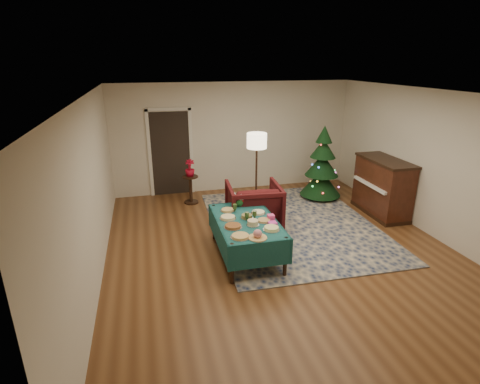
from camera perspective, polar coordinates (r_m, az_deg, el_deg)
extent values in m
plane|color=#593319|center=(6.77, 6.24, -8.80)|extent=(7.00, 7.00, 0.00)
plane|color=white|center=(5.98, 7.22, 14.61)|extent=(7.00, 7.00, 0.00)
plane|color=beige|center=(9.49, -0.87, 8.33)|extent=(6.00, 0.00, 6.00)
plane|color=beige|center=(3.52, 28.03, -14.85)|extent=(6.00, 0.00, 6.00)
plane|color=beige|center=(5.91, -21.65, -0.13)|extent=(0.00, 7.00, 7.00)
plane|color=beige|center=(7.81, 27.78, 3.57)|extent=(0.00, 7.00, 7.00)
cube|color=black|center=(9.31, -10.50, 5.70)|extent=(0.92, 0.02, 2.04)
cube|color=silver|center=(9.28, -13.60, 5.62)|extent=(0.08, 0.04, 2.14)
cube|color=silver|center=(9.34, -7.44, 6.10)|extent=(0.08, 0.04, 2.14)
cube|color=silver|center=(9.11, -10.92, 12.29)|extent=(1.08, 0.04, 0.08)
cube|color=#122045|center=(7.78, 7.94, -4.83)|extent=(3.32, 4.29, 0.02)
cylinder|color=black|center=(5.66, -1.21, -10.88)|extent=(0.06, 0.06, 0.67)
cylinder|color=black|center=(7.02, -3.98, -4.60)|extent=(0.06, 0.06, 0.67)
cylinder|color=black|center=(5.87, 6.92, -9.82)|extent=(0.06, 0.06, 0.67)
cylinder|color=black|center=(7.19, 2.62, -3.95)|extent=(0.06, 0.06, 0.67)
cube|color=#12413D|center=(6.27, 0.97, -4.42)|extent=(1.00, 1.71, 0.04)
cube|color=#12413D|center=(7.10, -0.76, -3.16)|extent=(1.01, 0.04, 0.42)
cube|color=#12413D|center=(5.64, 3.14, -9.57)|extent=(1.01, 0.04, 0.42)
cube|color=#12413D|center=(6.48, 5.10, -5.54)|extent=(0.05, 1.72, 0.42)
cube|color=#12413D|center=(6.26, -3.34, -6.44)|extent=(0.05, 1.72, 0.42)
cylinder|color=silver|center=(5.67, 0.05, -6.90)|extent=(0.30, 0.30, 0.01)
cylinder|color=tan|center=(5.66, 0.05, -6.71)|extent=(0.26, 0.26, 0.03)
cylinder|color=silver|center=(5.65, 2.69, -7.02)|extent=(0.29, 0.29, 0.01)
sphere|color=#CC727A|center=(5.62, 2.70, -6.36)|extent=(0.13, 0.13, 0.13)
cylinder|color=silver|center=(5.93, 4.80, -5.75)|extent=(0.26, 0.26, 0.01)
cylinder|color=#D8D172|center=(5.91, 4.81, -5.51)|extent=(0.22, 0.22, 0.04)
cylinder|color=silver|center=(5.99, -1.08, -5.39)|extent=(0.30, 0.30, 0.01)
cylinder|color=brown|center=(5.98, -1.08, -5.18)|extent=(0.25, 0.25, 0.04)
cylinder|color=silver|center=(6.07, 1.96, -5.06)|extent=(0.21, 0.21, 0.01)
cylinder|color=tan|center=(6.05, 1.97, -4.67)|extent=(0.18, 0.18, 0.08)
cylinder|color=silver|center=(6.22, 3.64, -4.46)|extent=(0.24, 0.24, 0.01)
cylinder|color=#B2844C|center=(6.21, 3.65, -4.30)|extent=(0.21, 0.21, 0.03)
cylinder|color=silver|center=(6.31, -1.85, -4.05)|extent=(0.28, 0.28, 0.01)
cylinder|color=#D8BF7F|center=(6.30, -1.85, -3.85)|extent=(0.24, 0.24, 0.04)
cylinder|color=silver|center=(6.33, 1.04, -3.97)|extent=(0.21, 0.21, 0.01)
cylinder|color=maroon|center=(6.32, 1.04, -3.70)|extent=(0.18, 0.18, 0.05)
cylinder|color=silver|center=(6.53, 2.79, -3.23)|extent=(0.26, 0.26, 0.01)
cylinder|color=#F2EACC|center=(6.52, 2.79, -3.08)|extent=(0.22, 0.22, 0.03)
cylinder|color=silver|center=(6.62, -1.91, -2.87)|extent=(0.25, 0.25, 0.01)
cylinder|color=tan|center=(6.62, -1.91, -2.72)|extent=(0.21, 0.21, 0.03)
cone|color=#2D471E|center=(6.54, -0.79, -2.82)|extent=(0.06, 0.06, 0.08)
cylinder|color=#2D471E|center=(6.51, -0.80, -2.20)|extent=(0.07, 0.07, 0.08)
cone|color=#2D471E|center=(6.28, 2.24, -3.85)|extent=(0.06, 0.06, 0.08)
cylinder|color=#2D471E|center=(6.25, 2.25, -3.21)|extent=(0.07, 0.07, 0.08)
cone|color=#2D471E|center=(6.21, 1.06, -4.10)|extent=(0.06, 0.06, 0.08)
cylinder|color=#2D471E|center=(6.18, 1.06, -3.46)|extent=(0.07, 0.07, 0.08)
cube|color=#D33AA2|center=(6.12, 4.98, -4.75)|extent=(0.14, 0.14, 0.04)
cube|color=#E43F7F|center=(6.28, 4.74, -3.86)|extent=(0.11, 0.11, 0.09)
sphere|color=#1E4C1E|center=(6.84, -0.19, -1.36)|extent=(0.23, 0.23, 0.23)
cone|color=white|center=(6.82, 0.46, -0.46)|extent=(0.09, 0.09, 0.11)
cone|color=white|center=(6.88, -0.15, -0.29)|extent=(0.09, 0.09, 0.11)
cone|color=white|center=(6.83, -0.82, -0.43)|extent=(0.09, 0.09, 0.11)
cone|color=white|center=(6.74, -0.63, -0.70)|extent=(0.09, 0.09, 0.11)
cone|color=white|center=(6.74, 0.17, -0.71)|extent=(0.09, 0.09, 0.11)
sphere|color=#B20C0F|center=(6.90, 0.35, -0.86)|extent=(0.06, 0.06, 0.06)
sphere|color=#B20C0F|center=(6.89, -0.80, -0.89)|extent=(0.06, 0.06, 0.06)
sphere|color=#B20C0F|center=(6.76, -0.74, -1.30)|extent=(0.06, 0.06, 0.06)
sphere|color=#B20C0F|center=(6.77, 0.43, -1.27)|extent=(0.06, 0.06, 0.06)
imported|color=#3E0D0F|center=(7.35, 2.09, -1.86)|extent=(1.08, 1.02, 1.04)
cylinder|color=#A57F3F|center=(8.40, 2.42, -2.72)|extent=(0.30, 0.30, 0.03)
cylinder|color=black|center=(8.14, 2.49, 2.34)|extent=(0.04, 0.04, 1.59)
cylinder|color=#FFEABF|center=(7.94, 2.58, 7.82)|extent=(0.42, 0.42, 0.32)
cylinder|color=black|center=(8.91, -7.42, -1.53)|extent=(0.33, 0.33, 0.04)
cylinder|color=black|center=(8.80, -7.51, 0.32)|extent=(0.07, 0.07, 0.61)
cylinder|color=black|center=(8.70, -7.60, 2.32)|extent=(0.37, 0.37, 0.03)
imported|color=#A70B21|center=(8.67, -7.64, 3.10)|extent=(0.22, 0.39, 0.22)
cylinder|color=black|center=(9.35, 12.07, -0.43)|extent=(0.11, 0.11, 0.14)
cone|color=black|center=(9.25, 12.21, 1.47)|extent=(1.03, 1.03, 0.62)
cone|color=black|center=(9.12, 12.41, 4.10)|extent=(0.84, 0.84, 0.53)
cone|color=black|center=(9.03, 12.59, 6.53)|extent=(0.64, 0.64, 0.44)
cone|color=black|center=(8.96, 12.75, 8.61)|extent=(0.41, 0.41, 0.40)
cube|color=black|center=(8.79, 20.44, -2.81)|extent=(0.63, 1.41, 0.08)
cube|color=black|center=(8.60, 20.88, 0.71)|extent=(0.61, 1.39, 1.14)
cube|color=black|center=(8.44, 21.36, 4.51)|extent=(0.65, 1.43, 0.05)
cube|color=white|center=(8.42, 19.28, 1.08)|extent=(0.14, 1.18, 0.06)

